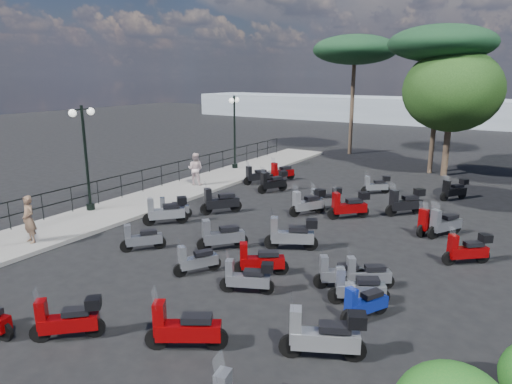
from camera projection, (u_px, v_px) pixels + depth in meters
The scene contains 39 objects.
ground at pixel (251, 234), 17.22m from camera, with size 120.00×120.00×0.00m, color black.
sidewalk at pixel (175, 192), 23.00m from camera, with size 3.00×30.00×0.15m, color slate.
railing at pixel (152, 174), 23.29m from camera, with size 0.04×26.04×1.10m.
lamp_post_1 at pixel (86, 152), 19.20m from camera, with size 0.45×1.31×4.47m.
lamp_post_2 at pixel (234, 127), 28.05m from camera, with size 0.60×1.27×4.46m.
woman at pixel (29, 219), 15.80m from camera, with size 0.61×0.40×1.68m, color brown.
pedestrian_far at pixel (195, 169), 24.11m from camera, with size 0.83×0.65×1.72m, color beige.
scooter_1 at pixel (142, 239), 15.53m from camera, with size 1.07×1.26×1.24m.
scooter_2 at pixel (173, 209), 19.04m from camera, with size 1.12×1.11×1.18m.
scooter_3 at pixel (166, 211), 18.23m from camera, with size 1.36×1.46×1.45m.
scooter_4 at pixel (256, 176), 24.97m from camera, with size 0.93×1.53×1.33m.
scooter_5 at pixel (281, 173), 25.66m from camera, with size 0.90×1.66×1.40m.
scooter_6 at pixel (68, 320), 10.28m from camera, with size 1.31×1.23×1.30m.
scooter_7 at pixel (196, 261), 13.73m from camera, with size 0.89×1.35×1.21m.
scooter_8 at pixel (221, 236), 15.57m from camera, with size 1.26×1.43×1.43m.
scooter_9 at pixel (220, 202), 19.65m from camera, with size 1.22×1.57×1.49m.
scooter_10 at pixel (325, 200), 20.17m from camera, with size 1.20×1.29×1.28m.
scooter_11 at pixel (273, 182), 23.23m from camera, with size 0.99×1.59×1.38m.
scooter_12 at pixel (184, 329), 9.90m from camera, with size 1.61×1.08×1.45m.
scooter_13 at pixel (260, 261), 13.60m from camera, with size 1.42×1.08×1.33m.
scooter_14 at pixel (248, 278), 12.48m from camera, with size 1.44×0.82×1.22m.
scooter_15 at pixel (292, 235), 15.56m from camera, with size 1.71×1.06×1.48m.
scooter_16 at pixel (308, 203), 19.46m from camera, with size 1.08×1.57×1.40m.
scooter_17 at pixel (376, 185), 22.93m from camera, with size 1.22×1.08×1.18m.
scooter_19 at pixel (358, 288), 11.88m from camera, with size 1.46×0.95×1.30m.
scooter_20 at pixel (366, 275), 12.73m from camera, with size 1.32×0.98×1.23m.
scooter_21 at pixel (349, 206), 18.96m from camera, with size 1.43×1.41×1.46m.
scooter_22 at pixel (430, 222), 17.16m from camera, with size 0.81×1.63×1.35m.
scooter_23 at pixel (454, 190), 21.81m from camera, with size 1.06×1.40×1.28m.
scooter_25 at pixel (324, 336), 9.54m from camera, with size 1.72×1.02×1.47m.
scooter_26 at pixel (364, 304), 11.13m from camera, with size 0.84×1.38×1.20m.
scooter_27 at pixel (467, 250), 14.40m from camera, with size 1.32×1.18×1.29m.
scooter_28 at pixel (444, 224), 16.88m from camera, with size 1.00×1.59×1.40m.
scooter_29 at pixel (405, 203), 19.44m from camera, with size 1.34×1.51×1.47m.
scooter_30 at pixel (339, 274), 12.81m from camera, with size 1.32×0.98×1.23m.
broadleaf_tree at pixel (452, 91), 25.99m from camera, with size 5.52×5.52×7.30m.
pine_0 at pixel (442, 44), 26.08m from camera, with size 6.05×6.05×8.63m.
pine_2 at pixel (355, 50), 32.75m from camera, with size 6.07×6.07×8.63m.
distant_hills at pixel (456, 112), 53.81m from camera, with size 70.00×8.00×3.00m, color gray.
Camera 1 is at (8.77, -13.71, 5.87)m, focal length 32.00 mm.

